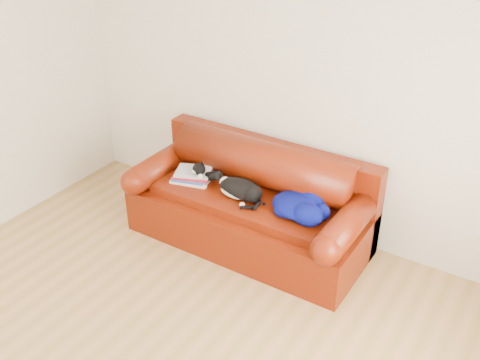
{
  "coord_description": "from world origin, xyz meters",
  "views": [
    {
      "loc": [
        2.04,
        -2.06,
        3.02
      ],
      "look_at": [
        -0.13,
        1.35,
        0.71
      ],
      "focal_mm": 42.0,
      "sensor_mm": 36.0,
      "label": 1
    }
  ],
  "objects_px": {
    "book_stack": "(193,175)",
    "blanket": "(300,205)",
    "cat": "(240,189)",
    "sofa_base": "(249,219)"
  },
  "relations": [
    {
      "from": "book_stack",
      "to": "cat",
      "type": "distance_m",
      "value": 0.52
    },
    {
      "from": "sofa_base",
      "to": "book_stack",
      "type": "height_order",
      "value": "book_stack"
    },
    {
      "from": "blanket",
      "to": "book_stack",
      "type": "bearing_deg",
      "value": -178.19
    },
    {
      "from": "book_stack",
      "to": "cat",
      "type": "xyz_separation_m",
      "value": [
        0.52,
        -0.03,
        0.03
      ]
    },
    {
      "from": "cat",
      "to": "blanket",
      "type": "bearing_deg",
      "value": 20.19
    },
    {
      "from": "book_stack",
      "to": "blanket",
      "type": "relative_size",
      "value": 0.69
    },
    {
      "from": "cat",
      "to": "blanket",
      "type": "relative_size",
      "value": 1.01
    },
    {
      "from": "book_stack",
      "to": "blanket",
      "type": "distance_m",
      "value": 1.06
    },
    {
      "from": "cat",
      "to": "blanket",
      "type": "xyz_separation_m",
      "value": [
        0.54,
        0.06,
        -0.01
      ]
    },
    {
      "from": "sofa_base",
      "to": "blanket",
      "type": "distance_m",
      "value": 0.61
    }
  ]
}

